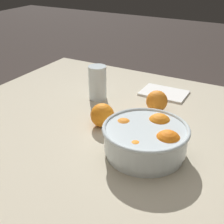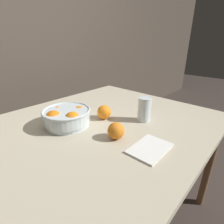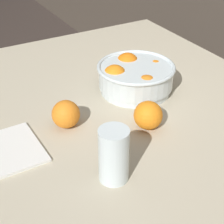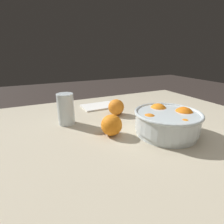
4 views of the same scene
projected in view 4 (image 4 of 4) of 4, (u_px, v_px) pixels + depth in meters
name	position (u px, v px, depth m)	size (l,w,h in m)	color
dining_table	(128.00, 142.00, 0.78)	(1.39, 1.11, 0.77)	#B7AD93
fruit_bowl	(167.00, 121.00, 0.69)	(0.26, 0.26, 0.11)	silver
juice_glass	(66.00, 111.00, 0.78)	(0.07, 0.07, 0.14)	#F4A314
orange_loose_near_bowl	(112.00, 125.00, 0.68)	(0.08, 0.08, 0.08)	orange
orange_loose_front	(116.00, 107.00, 0.90)	(0.08, 0.08, 0.08)	orange
napkin	(99.00, 106.00, 1.05)	(0.19, 0.14, 0.01)	white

